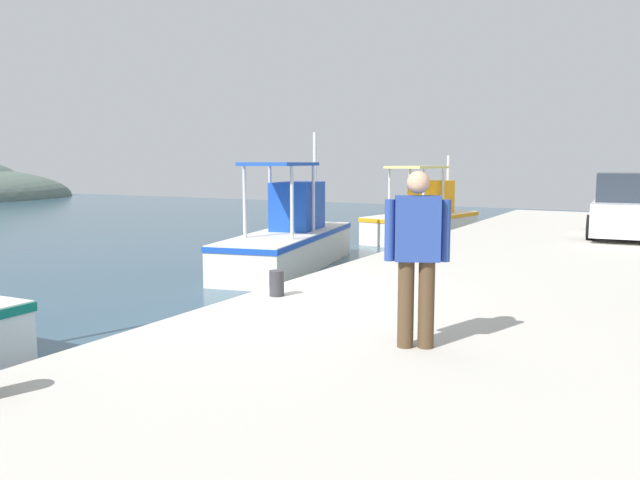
# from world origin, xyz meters

# --- Properties ---
(fishing_boat_third) EXTENTS (6.16, 2.86, 3.44)m
(fishing_boat_third) POSITION_xyz_m (6.36, 3.15, 0.71)
(fishing_boat_third) COLOR silver
(fishing_boat_third) RESTS_ON ground
(fishing_boat_fourth) EXTENTS (5.08, 2.68, 2.86)m
(fishing_boat_fourth) POSITION_xyz_m (13.42, 2.15, 0.68)
(fishing_boat_fourth) COLOR silver
(fishing_boat_fourth) RESTS_ON ground
(fisherman_standing) EXTENTS (0.39, 0.59, 1.74)m
(fisherman_standing) POSITION_xyz_m (-1.27, -2.96, 1.77)
(fisherman_standing) COLOR #4C3823
(fisherman_standing) RESTS_ON quay_pier
(parked_car) EXTENTS (4.18, 2.04, 1.57)m
(parked_car) POSITION_xyz_m (10.26, -4.32, 1.52)
(parked_car) COLOR black
(parked_car) RESTS_ON quay_pier
(mooring_bollard_second) EXTENTS (0.20, 0.20, 0.35)m
(mooring_bollard_second) POSITION_xyz_m (0.12, -0.45, 0.98)
(mooring_bollard_second) COLOR #333338
(mooring_bollard_second) RESTS_ON quay_pier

